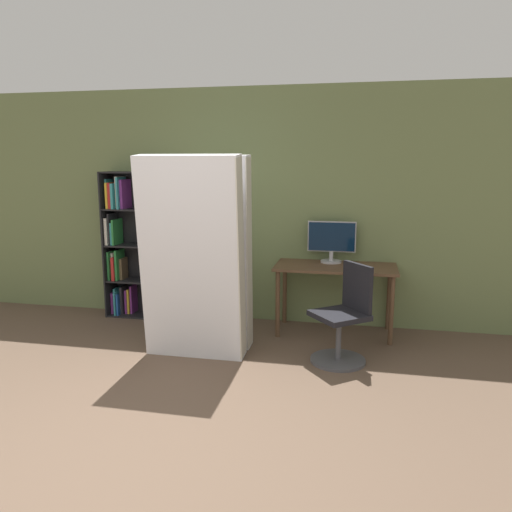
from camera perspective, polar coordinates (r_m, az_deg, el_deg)
name	(u,v)px	position (r m, az deg, el deg)	size (l,w,h in m)	color
ground_plane	(95,474)	(3.46, -17.95, -22.57)	(16.00, 16.00, 0.00)	brown
wall_back	(229,206)	(5.91, -3.14, 5.69)	(8.00, 0.06, 2.70)	#6B7A4C
desk	(335,275)	(5.49, 9.05, -2.15)	(1.30, 0.62, 0.76)	brown
monitor	(332,240)	(5.60, 8.64, 1.82)	(0.53, 0.23, 0.46)	#B7B7BC
office_chair	(344,323)	(4.80, 10.00, -7.51)	(0.62, 0.62, 0.93)	#4C4C51
bookshelf	(131,245)	(6.24, -14.14, 1.26)	(0.75, 0.33, 1.75)	black
mattress_near	(192,259)	(4.71, -7.30, -0.37)	(0.97, 0.37, 1.94)	silver
mattress_far	(203,253)	(5.02, -6.04, 0.34)	(0.97, 0.29, 1.93)	silver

